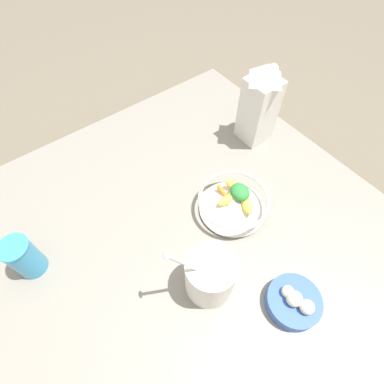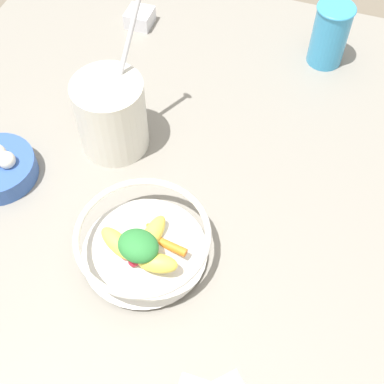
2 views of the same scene
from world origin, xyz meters
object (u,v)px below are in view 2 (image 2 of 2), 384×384
Objects in this scene: fruit_bowl at (143,242)px; yogurt_tub at (111,112)px; drinking_cup at (330,33)px; spice_jar at (140,18)px.

fruit_bowl is 0.79× the size of yogurt_tub.
fruit_bowl is 0.56m from drinking_cup.
fruit_bowl is 3.80× the size of spice_jar.
drinking_cup is at bearing 71.24° from fruit_bowl.
spice_jar is (-0.21, 0.52, -0.02)m from fruit_bowl.
yogurt_tub is 2.05× the size of drinking_cup.
drinking_cup reaches higher than spice_jar.
spice_jar is at bearing 112.41° from fruit_bowl.
drinking_cup is 0.40m from spice_jar.
fruit_bowl is at bearing -56.04° from yogurt_tub.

